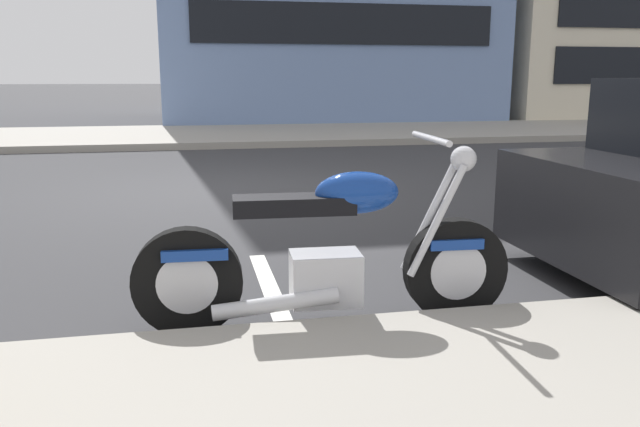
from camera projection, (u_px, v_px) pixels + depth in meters
ground_plane at (230, 190)px, 8.23m from camera, size 260.00×260.00×0.00m
parking_stall_stripe at (275, 301)px, 4.17m from camera, size 0.12×2.20×0.01m
parked_motorcycle at (330, 256)px, 3.67m from camera, size 2.18×0.62×1.11m
townhouse_corner_block at (583, 8)px, 24.58m from camera, size 10.18×10.68×8.01m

